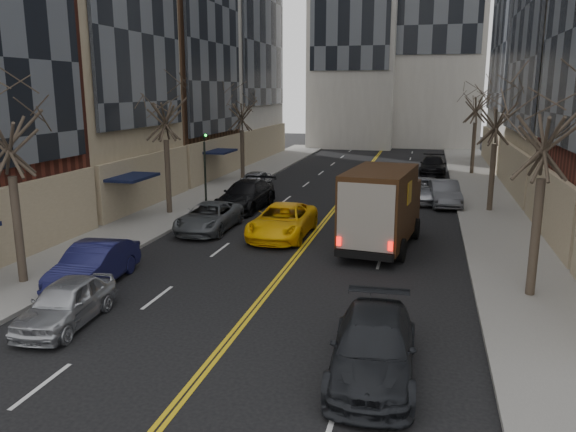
% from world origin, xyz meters
% --- Properties ---
extents(sidewalk_left, '(4.00, 66.00, 0.15)m').
position_xyz_m(sidewalk_left, '(-9.00, 27.00, 0.07)').
color(sidewalk_left, slate).
rests_on(sidewalk_left, ground).
extents(sidewalk_right, '(4.00, 66.00, 0.15)m').
position_xyz_m(sidewalk_right, '(9.00, 27.00, 0.07)').
color(sidewalk_right, slate).
rests_on(sidewalk_right, ground).
extents(tree_lf_near, '(3.20, 3.20, 8.41)m').
position_xyz_m(tree_lf_near, '(-8.80, 8.00, 6.24)').
color(tree_lf_near, '#382D23').
rests_on(tree_lf_near, sidewalk_left).
extents(tree_lf_mid, '(3.20, 3.20, 8.91)m').
position_xyz_m(tree_lf_mid, '(-8.80, 20.00, 6.60)').
color(tree_lf_mid, '#382D23').
rests_on(tree_lf_mid, sidewalk_left).
extents(tree_lf_far, '(3.20, 3.20, 8.12)m').
position_xyz_m(tree_lf_far, '(-8.80, 33.00, 6.02)').
color(tree_lf_far, '#382D23').
rests_on(tree_lf_far, sidewalk_left).
extents(tree_rt_near, '(3.20, 3.20, 8.71)m').
position_xyz_m(tree_rt_near, '(8.80, 11.00, 6.45)').
color(tree_rt_near, '#382D23').
rests_on(tree_rt_near, sidewalk_right).
extents(tree_rt_mid, '(3.20, 3.20, 8.32)m').
position_xyz_m(tree_rt_mid, '(8.80, 25.00, 6.17)').
color(tree_rt_mid, '#382D23').
rests_on(tree_rt_mid, sidewalk_right).
extents(tree_rt_far, '(3.20, 3.20, 9.11)m').
position_xyz_m(tree_rt_far, '(8.80, 40.00, 6.74)').
color(tree_rt_far, '#382D23').
rests_on(tree_rt_far, sidewalk_right).
extents(traffic_signal, '(0.29, 0.26, 4.70)m').
position_xyz_m(traffic_signal, '(-7.39, 22.00, 2.82)').
color(traffic_signal, black).
rests_on(traffic_signal, sidewalk_left).
extents(ups_truck, '(3.30, 6.84, 3.61)m').
position_xyz_m(ups_truck, '(3.35, 16.00, 1.82)').
color(ups_truck, black).
rests_on(ups_truck, ground).
extents(observer_sedan, '(2.24, 5.12, 1.46)m').
position_xyz_m(observer_sedan, '(4.14, 4.44, 0.73)').
color(observer_sedan, black).
rests_on(observer_sedan, ground).
extents(taxi, '(2.56, 5.53, 1.54)m').
position_xyz_m(taxi, '(-1.40, 16.88, 0.77)').
color(taxi, yellow).
rests_on(taxi, ground).
extents(pedestrian, '(0.43, 0.59, 1.50)m').
position_xyz_m(pedestrian, '(1.37, 18.25, 0.75)').
color(pedestrian, black).
rests_on(pedestrian, ground).
extents(parked_lf_a, '(1.96, 4.17, 1.38)m').
position_xyz_m(parked_lf_a, '(-5.10, 5.31, 0.69)').
color(parked_lf_a, '#AFB2B8').
rests_on(parked_lf_a, ground).
extents(parked_lf_b, '(1.97, 4.69, 1.51)m').
position_xyz_m(parked_lf_b, '(-6.30, 8.65, 0.75)').
color(parked_lf_b, '#13143B').
rests_on(parked_lf_b, ground).
extents(parked_lf_c, '(2.35, 5.00, 1.38)m').
position_xyz_m(parked_lf_c, '(-5.26, 17.12, 0.69)').
color(parked_lf_c, '#4D5155').
rests_on(parked_lf_c, ground).
extents(parked_lf_d, '(2.62, 5.78, 1.64)m').
position_xyz_m(parked_lf_d, '(-5.10, 22.55, 0.82)').
color(parked_lf_d, black).
rests_on(parked_lf_d, ground).
extents(parked_lf_e, '(1.79, 4.26, 1.44)m').
position_xyz_m(parked_lf_e, '(-6.30, 28.01, 0.72)').
color(parked_lf_e, '#95979C').
rests_on(parked_lf_e, ground).
extents(parked_rt_a, '(2.11, 4.76, 1.52)m').
position_xyz_m(parked_rt_a, '(6.30, 26.47, 0.76)').
color(parked_rt_a, '#4B4D52').
rests_on(parked_rt_a, ground).
extents(parked_rt_b, '(2.62, 5.26, 1.43)m').
position_xyz_m(parked_rt_b, '(5.10, 27.55, 0.72)').
color(parked_rt_b, '#B0B1B8').
rests_on(parked_rt_b, ground).
extents(parked_rt_c, '(2.23, 5.24, 1.51)m').
position_xyz_m(parked_rt_c, '(5.67, 39.45, 0.75)').
color(parked_rt_c, black).
rests_on(parked_rt_c, ground).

